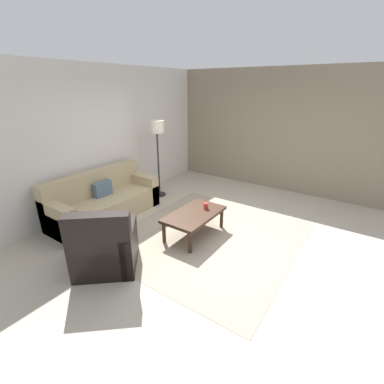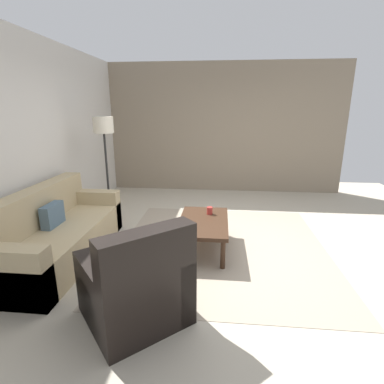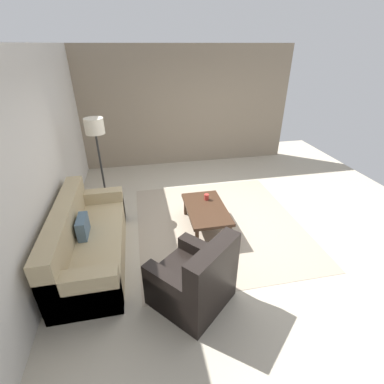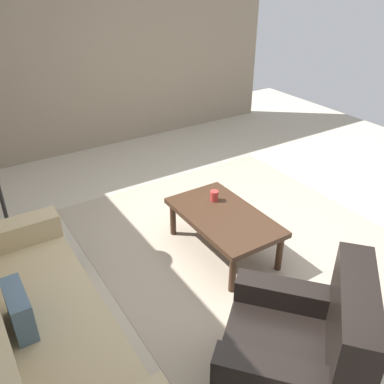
{
  "view_description": "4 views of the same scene",
  "coord_description": "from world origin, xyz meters",
  "px_view_note": "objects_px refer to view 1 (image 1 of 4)",
  "views": [
    {
      "loc": [
        -3.45,
        -2.03,
        2.39
      ],
      "look_at": [
        -0.12,
        0.27,
        0.79
      ],
      "focal_mm": 25.23,
      "sensor_mm": 36.0,
      "label": 1
    },
    {
      "loc": [
        -3.71,
        0.05,
        1.83
      ],
      "look_at": [
        0.11,
        0.43,
        0.74
      ],
      "focal_mm": 27.54,
      "sensor_mm": 36.0,
      "label": 2
    },
    {
      "loc": [
        -3.82,
        1.24,
        2.79
      ],
      "look_at": [
        -0.15,
        0.5,
        0.76
      ],
      "focal_mm": 25.72,
      "sensor_mm": 36.0,
      "label": 3
    },
    {
      "loc": [
        -2.6,
        2.2,
        2.45
      ],
      "look_at": [
        -0.03,
        0.57,
        0.72
      ],
      "focal_mm": 38.51,
      "sensor_mm": 36.0,
      "label": 4
    }
  ],
  "objects_px": {
    "armchair_leather": "(105,249)",
    "cup": "(206,206)",
    "couch_main": "(103,202)",
    "coffee_table": "(194,216)",
    "lamp_standing": "(157,135)"
  },
  "relations": [
    {
      "from": "armchair_leather",
      "to": "lamp_standing",
      "type": "height_order",
      "value": "lamp_standing"
    },
    {
      "from": "cup",
      "to": "lamp_standing",
      "type": "relative_size",
      "value": 0.06
    },
    {
      "from": "armchair_leather",
      "to": "cup",
      "type": "height_order",
      "value": "armchair_leather"
    },
    {
      "from": "coffee_table",
      "to": "couch_main",
      "type": "bearing_deg",
      "value": 102.6
    },
    {
      "from": "armchair_leather",
      "to": "coffee_table",
      "type": "height_order",
      "value": "armchair_leather"
    },
    {
      "from": "coffee_table",
      "to": "lamp_standing",
      "type": "relative_size",
      "value": 0.64
    },
    {
      "from": "couch_main",
      "to": "armchair_leather",
      "type": "relative_size",
      "value": 1.87
    },
    {
      "from": "couch_main",
      "to": "coffee_table",
      "type": "height_order",
      "value": "couch_main"
    },
    {
      "from": "couch_main",
      "to": "coffee_table",
      "type": "xyz_separation_m",
      "value": [
        0.42,
        -1.87,
        0.06
      ]
    },
    {
      "from": "couch_main",
      "to": "armchair_leather",
      "type": "height_order",
      "value": "armchair_leather"
    },
    {
      "from": "coffee_table",
      "to": "armchair_leather",
      "type": "bearing_deg",
      "value": 161.71
    },
    {
      "from": "lamp_standing",
      "to": "armchair_leather",
      "type": "bearing_deg",
      "value": -154.27
    },
    {
      "from": "cup",
      "to": "couch_main",
      "type": "bearing_deg",
      "value": 109.13
    },
    {
      "from": "couch_main",
      "to": "coffee_table",
      "type": "relative_size",
      "value": 1.92
    },
    {
      "from": "armchair_leather",
      "to": "cup",
      "type": "xyz_separation_m",
      "value": [
        1.72,
        -0.55,
        0.15
      ]
    }
  ]
}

